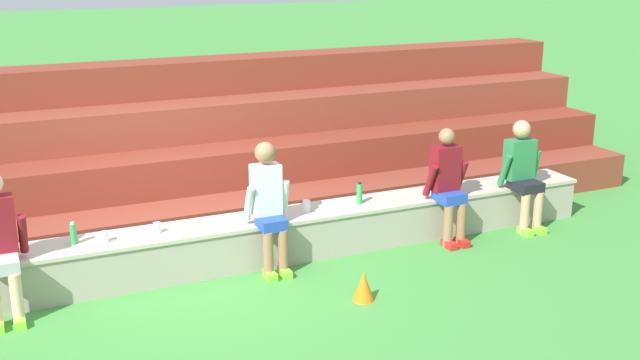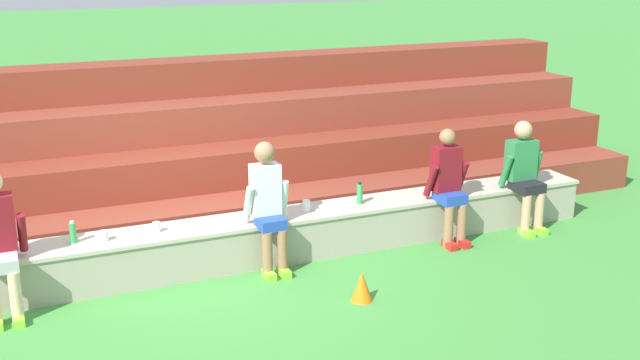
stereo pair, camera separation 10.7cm
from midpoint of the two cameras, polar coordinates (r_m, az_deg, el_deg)
ground_plane at (r=8.29m, az=-8.16°, el=-7.32°), size 80.00×80.00×0.00m
stone_seating_wall at (r=8.42m, az=-8.73°, el=-4.94°), size 9.85×0.58×0.51m
brick_bleachers at (r=10.26m, az=-11.95°, el=1.43°), size 13.07×2.60×1.90m
person_left_of_center at (r=8.22m, az=-3.47°, el=-1.72°), size 0.48×0.52×1.41m
person_center at (r=9.15m, az=9.78°, el=-0.28°), size 0.50×0.50×1.36m
person_right_of_center at (r=9.79m, az=15.12°, el=0.56°), size 0.54×0.56×1.35m
water_bottle_center_gap at (r=8.13m, az=-17.36°, el=-3.72°), size 0.06×0.06×0.23m
water_bottle_near_right at (r=8.96m, az=3.28°, el=-1.00°), size 0.07×0.07×0.26m
plastic_cup_middle at (r=8.70m, az=-0.66°, el=-1.91°), size 0.09×0.09×0.13m
plastic_cup_right_end at (r=8.24m, az=-11.58°, el=-3.41°), size 0.08×0.08×0.11m
plastic_cup_left_end at (r=8.11m, az=-15.25°, el=-3.99°), size 0.08×0.08×0.11m
sports_cone at (r=7.71m, az=3.50°, el=-7.81°), size 0.21×0.21×0.31m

